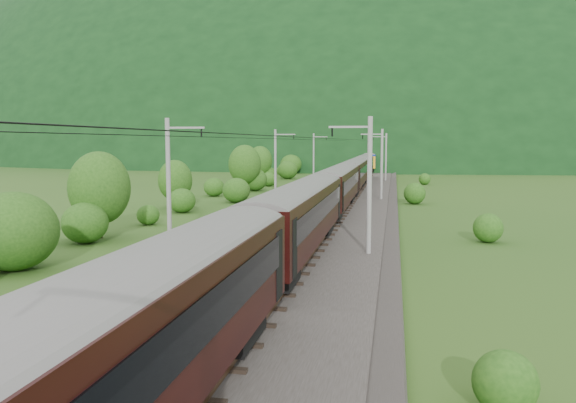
# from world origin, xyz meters

# --- Properties ---
(ground) EXTENTS (600.00, 600.00, 0.00)m
(ground) POSITION_xyz_m (0.00, 0.00, 0.00)
(ground) COLOR #295119
(ground) RESTS_ON ground
(railbed) EXTENTS (14.00, 220.00, 0.30)m
(railbed) POSITION_xyz_m (0.00, 10.00, 0.15)
(railbed) COLOR #38332D
(railbed) RESTS_ON ground
(track_left) EXTENTS (2.40, 220.00, 0.27)m
(track_left) POSITION_xyz_m (-2.40, 10.00, 0.37)
(track_left) COLOR brown
(track_left) RESTS_ON railbed
(track_right) EXTENTS (2.40, 220.00, 0.27)m
(track_right) POSITION_xyz_m (2.40, 10.00, 0.37)
(track_right) COLOR brown
(track_right) RESTS_ON railbed
(catenary_left) EXTENTS (2.54, 192.28, 8.00)m
(catenary_left) POSITION_xyz_m (-6.12, 32.00, 4.50)
(catenary_left) COLOR gray
(catenary_left) RESTS_ON railbed
(catenary_right) EXTENTS (2.54, 192.28, 8.00)m
(catenary_right) POSITION_xyz_m (6.12, 32.00, 4.50)
(catenary_right) COLOR gray
(catenary_right) RESTS_ON railbed
(overhead_wires) EXTENTS (4.83, 198.00, 0.03)m
(overhead_wires) POSITION_xyz_m (0.00, 10.00, 7.10)
(overhead_wires) COLOR black
(overhead_wires) RESTS_ON ground
(mountain_main) EXTENTS (504.00, 360.00, 244.00)m
(mountain_main) POSITION_xyz_m (0.00, 260.00, 0.00)
(mountain_main) COLOR black
(mountain_main) RESTS_ON ground
(mountain_ridge) EXTENTS (336.00, 280.00, 132.00)m
(mountain_ridge) POSITION_xyz_m (-120.00, 300.00, 0.00)
(mountain_ridge) COLOR black
(mountain_ridge) RESTS_ON ground
(train) EXTENTS (2.79, 155.91, 4.83)m
(train) POSITION_xyz_m (2.40, 19.15, 3.33)
(train) COLOR black
(train) RESTS_ON ground
(hazard_post_near) EXTENTS (0.18, 0.18, 1.72)m
(hazard_post_near) POSITION_xyz_m (-0.15, 28.91, 1.16)
(hazard_post_near) COLOR red
(hazard_post_near) RESTS_ON railbed
(hazard_post_far) EXTENTS (0.16, 0.16, 1.53)m
(hazard_post_far) POSITION_xyz_m (0.30, 55.29, 1.06)
(hazard_post_far) COLOR red
(hazard_post_far) RESTS_ON railbed
(signal) EXTENTS (0.23, 0.23, 2.12)m
(signal) POSITION_xyz_m (-3.25, 36.05, 1.54)
(signal) COLOR black
(signal) RESTS_ON railbed
(vegetation_left) EXTENTS (13.01, 149.97, 6.44)m
(vegetation_left) POSITION_xyz_m (-13.52, 19.05, 2.46)
(vegetation_left) COLOR #1F4C14
(vegetation_left) RESTS_ON ground
(vegetation_right) EXTENTS (7.35, 102.82, 2.88)m
(vegetation_right) POSITION_xyz_m (12.97, -9.18, 1.19)
(vegetation_right) COLOR #1F4C14
(vegetation_right) RESTS_ON ground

